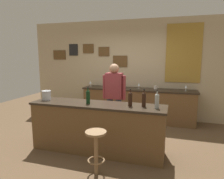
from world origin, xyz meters
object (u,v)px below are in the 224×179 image
object	(u,v)px
wine_glass_a	(90,83)
wine_glass_b	(139,85)
bar_stool	(96,145)
bartender	(114,95)
wine_bottle_a	(88,96)
wine_bottle_b	(130,98)
wine_bottle_d	(157,100)
coffee_mug	(155,87)
wine_glass_c	(186,87)
wine_bottle_c	(144,99)
ice_bucket	(46,95)

from	to	relation	value
wine_glass_a	wine_glass_b	distance (m)	1.44
bar_stool	wine_glass_a	world-z (taller)	wine_glass_a
bartender	wine_bottle_a	distance (m)	0.90
bar_stool	wine_bottle_b	xyz separation A→B (m)	(0.36, 0.72, 0.60)
wine_bottle_d	coffee_mug	distance (m)	2.14
bartender	wine_glass_c	size ratio (longest dim) A/B	10.45
wine_bottle_b	wine_bottle_c	distance (m)	0.23
wine_bottle_b	wine_glass_b	bearing A→B (deg)	95.51
wine_bottle_a	wine_bottle_c	bearing A→B (deg)	4.59
wine_glass_c	coffee_mug	size ratio (longest dim) A/B	1.24
bartender	ice_bucket	distance (m)	1.41
wine_bottle_b	ice_bucket	xyz separation A→B (m)	(-1.69, 0.00, -0.04)
wine_bottle_a	wine_bottle_c	distance (m)	1.01
wine_glass_b	coffee_mug	distance (m)	0.45
bartender	wine_glass_b	bearing A→B (deg)	74.95
wine_bottle_a	wine_glass_b	xyz separation A→B (m)	(0.58, 2.10, -0.05)
bartender	wine_glass_a	xyz separation A→B (m)	(-1.11, 1.28, 0.07)
bartender	bar_stool	size ratio (longest dim) A/B	2.38
wine_bottle_c	wine_glass_c	bearing A→B (deg)	68.85
wine_bottle_b	coffee_mug	distance (m)	2.13
wine_bottle_b	wine_glass_c	xyz separation A→B (m)	(1.01, 2.04, -0.05)
wine_glass_a	coffee_mug	distance (m)	1.89
bar_stool	wine_bottle_d	distance (m)	1.23
bartender	wine_bottle_c	size ratio (longest dim) A/B	5.29
bartender	wine_glass_b	xyz separation A→B (m)	(0.33, 1.24, 0.07)
wine_glass_a	wine_glass_b	world-z (taller)	same
bar_stool	wine_bottle_a	size ratio (longest dim) A/B	2.22
wine_bottle_a	wine_glass_c	distance (m)	2.74
wine_glass_c	wine_bottle_c	bearing A→B (deg)	-111.15
wine_glass_a	wine_bottle_c	bearing A→B (deg)	-47.60
wine_bottle_c	wine_glass_a	xyz separation A→B (m)	(-1.87, 2.05, -0.05)
ice_bucket	wine_glass_a	world-z (taller)	ice_bucket
wine_glass_c	wine_glass_a	bearing A→B (deg)	178.97
bar_stool	coffee_mug	bearing A→B (deg)	77.99
wine_glass_a	wine_glass_c	xyz separation A→B (m)	(2.65, -0.05, 0.00)
wine_bottle_b	bartender	bearing A→B (deg)	123.43
ice_bucket	coffee_mug	bearing A→B (deg)	47.43
wine_bottle_c	wine_glass_c	world-z (taller)	wine_bottle_c
bartender	wine_bottle_c	xyz separation A→B (m)	(0.76, -0.77, 0.12)
wine_bottle_c	coffee_mug	distance (m)	2.08
wine_bottle_b	wine_glass_c	size ratio (longest dim) A/B	1.97
wine_bottle_a	wine_bottle_c	xyz separation A→B (m)	(1.01, 0.08, 0.00)
wine_bottle_a	wine_glass_b	world-z (taller)	wine_bottle_a
wine_glass_b	wine_glass_a	bearing A→B (deg)	178.60
bar_stool	wine_glass_b	xyz separation A→B (m)	(0.16, 2.77, 0.55)
wine_bottle_b	ice_bucket	world-z (taller)	wine_bottle_b
bartender	ice_bucket	size ratio (longest dim) A/B	8.61
coffee_mug	wine_glass_c	bearing A→B (deg)	-5.39
bartender	wine_bottle_d	size ratio (longest dim) A/B	5.29
bartender	wine_glass_a	bearing A→B (deg)	130.95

